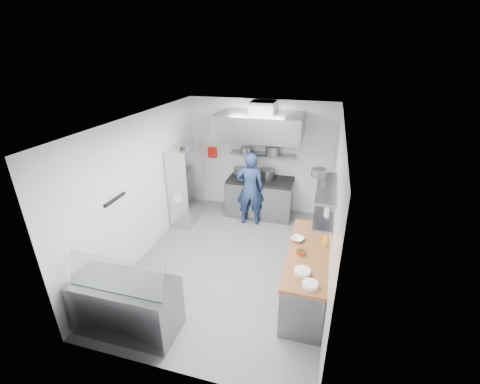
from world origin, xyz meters
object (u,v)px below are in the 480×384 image
(gas_range, at_px, (260,198))
(chef, at_px, (250,189))
(display_case, at_px, (127,306))
(wire_rack, at_px, (186,185))

(gas_range, relative_size, chef, 0.90)
(gas_range, distance_m, chef, 0.68)
(gas_range, relative_size, display_case, 1.07)
(wire_rack, height_order, display_case, wire_rack)
(wire_rack, bearing_deg, chef, 11.00)
(chef, height_order, display_case, chef)
(chef, bearing_deg, gas_range, -115.32)
(chef, relative_size, wire_rack, 0.96)
(chef, xyz_separation_m, display_case, (-0.96, -3.60, -0.47))
(gas_range, xyz_separation_m, wire_rack, (-1.63, -0.79, 0.48))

